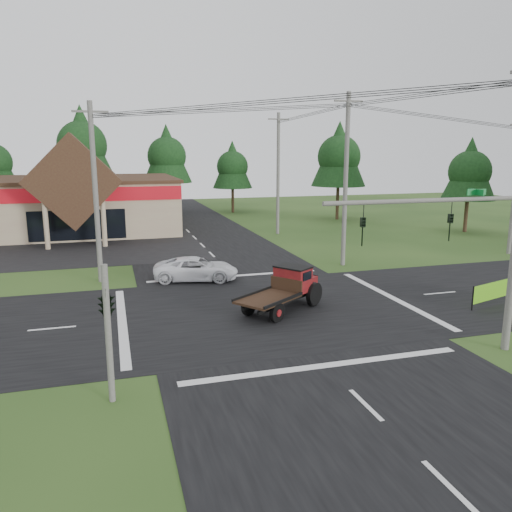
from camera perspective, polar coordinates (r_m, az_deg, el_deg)
name	(u,v)px	position (r m, az deg, el deg)	size (l,w,h in m)	color
ground	(268,309)	(24.93, 1.33, -6.11)	(120.00, 120.00, 0.00)	#244016
road_ns	(268,309)	(24.93, 1.33, -6.09)	(12.00, 120.00, 0.02)	black
road_ew	(268,309)	(24.93, 1.33, -6.08)	(120.00, 12.00, 0.02)	black
parking_apron	(22,252)	(42.83, -25.15, 0.38)	(28.00, 14.00, 0.02)	black
cvs_building	(18,204)	(53.07, -25.58, 5.37)	(30.40, 18.20, 9.19)	tan
traffic_signal_mast	(479,241)	(20.21, 24.15, 1.53)	(8.12, 0.24, 7.00)	#595651
traffic_signal_corner	(106,291)	(15.83, -16.80, -3.89)	(0.53, 2.48, 4.40)	#595651
utility_pole_nw	(95,192)	(30.69, -17.88, 6.98)	(2.00, 0.30, 10.50)	#595651
utility_pole_ne	(346,179)	(34.22, 10.22, 8.65)	(2.00, 0.30, 11.50)	#595651
utility_pole_n	(278,173)	(47.16, 2.54, 9.45)	(2.00, 0.30, 11.20)	#595651
tree_row_c	(82,143)	(63.66, -19.28, 12.11)	(7.28, 7.28, 13.13)	#332316
tree_row_d	(167,154)	(65.00, -10.16, 11.37)	(6.16, 6.16, 11.11)	#332316
tree_row_e	(232,165)	(64.44, -2.71, 10.34)	(5.04, 5.04, 9.09)	#332316
tree_side_ne	(339,155)	(58.33, 9.47, 11.37)	(6.16, 6.16, 11.11)	#332316
tree_side_e_near	(470,169)	(52.48, 23.25, 9.08)	(5.04, 5.04, 9.09)	#332316
antique_flatbed_truck	(281,290)	(24.40, 2.87, -3.92)	(1.94, 5.07, 2.12)	#590C13
roadside_banner	(494,293)	(28.20, 25.54, -3.83)	(3.68, 0.11, 1.26)	#58A916
white_pickup	(196,269)	(30.53, -6.85, -1.46)	(2.33, 5.05, 1.40)	white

